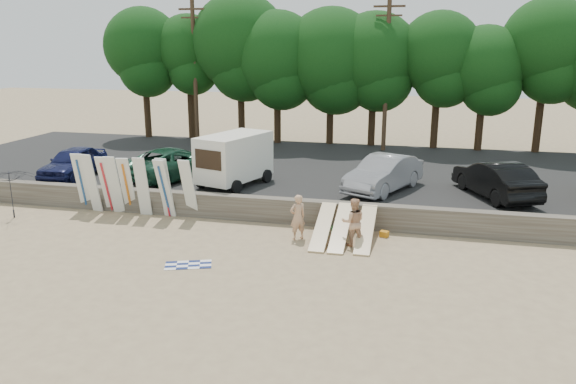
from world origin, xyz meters
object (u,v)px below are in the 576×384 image
Objects in this scene: car_1 at (175,162)px; car_2 at (384,174)px; beachgoer_a at (298,217)px; car_3 at (496,179)px; car_0 at (73,162)px; beach_umbrella at (10,194)px; box_trailer at (234,157)px; cooler at (337,231)px; beachgoer_b at (353,222)px.

car_1 is 9.97m from car_2.
car_2 is at bearing -156.03° from beachgoer_a.
car_3 reaches higher than beachgoer_a.
car_0 is 0.92× the size of car_2.
beach_umbrella is (-14.72, -5.36, -0.45)m from car_2.
car_0 is 4.89m from car_1.
beachgoer_a is (3.94, -4.51, -1.16)m from box_trailer.
cooler is (8.60, -4.54, -1.27)m from car_1.
beachgoer_b is at bearing -20.44° from car_0.
car_2 is (9.97, -0.21, 0.04)m from car_1.
box_trailer is 6.71m from car_2.
cooler is 13.41m from beach_umbrella.
box_trailer reaches higher than car_2.
box_trailer is at bearing -21.08° from car_3.
beach_umbrella reaches higher than cooler.
beachgoer_b is 14.06m from beach_umbrella.
car_0 is 4.47m from beach_umbrella.
box_trailer is 11.34m from car_3.
box_trailer is 1.80× the size of beach_umbrella.
car_2 is 5.81m from beachgoer_a.
box_trailer is at bearing 30.61° from beach_umbrella.
car_1 reaches higher than beach_umbrella.
car_3 is at bearing 15.58° from beach_umbrella.
box_trailer is at bearing -52.02° from beachgoer_b.
car_1 is at bearing -44.58° from beachgoer_b.
car_2 is 15.67m from beach_umbrella.
car_2 reaches higher than beach_umbrella.
beachgoer_a is 12.00m from beach_umbrella.
box_trailer is 8.10m from car_0.
car_1 is 1.13× the size of car_2.
car_2 reaches higher than car_1.
cooler is (-0.71, 0.95, -0.71)m from beachgoer_b.
box_trailer reaches higher than beachgoer_b.
cooler is at bearing 171.81° from beachgoer_a.
car_2 is at bearing -111.18° from beachgoer_b.
beachgoer_a reaches higher than cooler.
car_0 is 0.81× the size of car_1.
car_2 is at bearing -160.95° from car_1.
car_1 is at bearing -24.96° from car_3.
beachgoer_a is 0.75× the size of beach_umbrella.
car_3 is at bearing 21.06° from box_trailer.
cooler is (5.29, -3.74, -1.85)m from box_trailer.
car_1 is 7.33m from beach_umbrella.
car_2 is at bearing 22.94° from box_trailer.
cooler is at bearing -17.55° from car_0.
car_1 is 14.62m from car_3.
box_trailer is 0.87× the size of car_3.
beachgoer_b is at bearing -73.25° from car_2.
car_1 reaches higher than beachgoer_b.
beach_umbrella is at bearing -36.70° from beachgoer_a.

